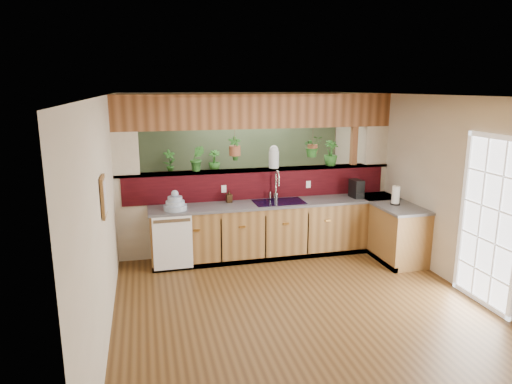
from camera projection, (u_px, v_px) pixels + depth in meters
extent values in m
cube|color=#533719|center=(281.00, 279.00, 6.57)|extent=(4.60, 7.00, 0.01)
cube|color=brown|center=(284.00, 95.00, 5.99)|extent=(4.60, 7.00, 0.01)
cube|color=beige|center=(233.00, 156.00, 9.59)|extent=(4.60, 0.02, 2.60)
cube|color=beige|center=(441.00, 309.00, 2.97)|extent=(4.60, 0.02, 2.60)
cube|color=beige|center=(108.00, 202.00, 5.74)|extent=(0.02, 7.00, 2.60)
cube|color=beige|center=(429.00, 183.00, 6.82)|extent=(0.02, 7.00, 2.60)
cube|color=beige|center=(258.00, 210.00, 7.70)|extent=(4.60, 0.15, 1.35)
cube|color=#38070C|center=(260.00, 185.00, 7.51)|extent=(4.40, 0.02, 0.45)
cube|color=brown|center=(258.00, 170.00, 7.54)|extent=(4.60, 0.21, 0.04)
cube|color=brown|center=(258.00, 111.00, 7.32)|extent=(4.60, 0.15, 0.55)
cube|color=beige|center=(125.00, 154.00, 6.97)|extent=(0.40, 0.15, 0.70)
cube|color=beige|center=(375.00, 146.00, 7.96)|extent=(0.40, 0.15, 0.70)
cube|color=brown|center=(353.00, 170.00, 7.95)|extent=(0.10, 0.10, 2.60)
cube|color=brown|center=(258.00, 170.00, 7.54)|extent=(4.60, 0.21, 0.04)
cube|color=brown|center=(258.00, 111.00, 7.32)|extent=(4.60, 0.15, 0.55)
cube|color=#495E40|center=(234.00, 156.00, 9.57)|extent=(4.55, 0.02, 2.55)
cube|color=brown|center=(279.00, 230.00, 7.45)|extent=(4.10, 0.60, 0.86)
cube|color=#4E4E54|center=(279.00, 203.00, 7.35)|extent=(4.14, 0.64, 0.04)
cube|color=brown|center=(389.00, 230.00, 7.45)|extent=(0.60, 1.48, 0.86)
cube|color=#4E4E54|center=(391.00, 203.00, 7.35)|extent=(0.64, 1.52, 0.04)
cube|color=brown|center=(376.00, 222.00, 7.86)|extent=(0.60, 0.60, 0.86)
cube|color=#4E4E54|center=(377.00, 197.00, 7.76)|extent=(0.64, 0.64, 0.04)
cube|color=black|center=(283.00, 258.00, 7.29)|extent=(4.10, 0.06, 0.08)
cube|color=black|center=(372.00, 254.00, 7.48)|extent=(0.06, 1.48, 0.08)
cube|color=white|center=(173.00, 243.00, 6.75)|extent=(0.58, 0.02, 0.82)
cube|color=#B7B7B2|center=(172.00, 221.00, 6.66)|extent=(0.54, 0.01, 0.05)
cube|color=black|center=(279.00, 203.00, 7.35)|extent=(0.82, 0.50, 0.03)
cube|color=black|center=(268.00, 209.00, 7.33)|extent=(0.34, 0.40, 0.16)
cube|color=black|center=(290.00, 207.00, 7.42)|extent=(0.34, 0.40, 0.16)
cube|color=white|center=(488.00, 224.00, 5.64)|extent=(0.06, 1.02, 2.16)
cube|color=brown|center=(103.00, 197.00, 4.93)|extent=(0.03, 0.35, 0.45)
cube|color=silver|center=(105.00, 197.00, 4.94)|extent=(0.01, 0.27, 0.37)
cylinder|color=#B7B7B2|center=(276.00, 196.00, 7.53)|extent=(0.07, 0.07, 0.11)
cylinder|color=#B7B7B2|center=(276.00, 185.00, 7.48)|extent=(0.03, 0.03, 0.30)
torus|color=#B7B7B2|center=(277.00, 177.00, 7.38)|extent=(0.22, 0.03, 0.22)
cylinder|color=#B7B7B2|center=(279.00, 182.00, 7.31)|extent=(0.03, 0.03, 0.13)
cylinder|color=#B7B7B2|center=(270.00, 195.00, 7.50)|extent=(0.03, 0.03, 0.11)
cylinder|color=#98AAC5|center=(175.00, 207.00, 6.86)|extent=(0.35, 0.35, 0.08)
cylinder|color=#98AAC5|center=(175.00, 203.00, 6.85)|extent=(0.28, 0.28, 0.07)
cylinder|color=#98AAC5|center=(175.00, 199.00, 6.83)|extent=(0.22, 0.22, 0.07)
sphere|color=#98AAC5|center=(175.00, 194.00, 6.81)|extent=(0.11, 0.11, 0.11)
imported|color=#332212|center=(229.00, 196.00, 7.30)|extent=(0.10, 0.10, 0.20)
cube|color=black|center=(356.00, 189.00, 7.61)|extent=(0.16, 0.26, 0.30)
cube|color=black|center=(359.00, 196.00, 7.55)|extent=(0.14, 0.10, 0.10)
cylinder|color=silver|center=(358.00, 193.00, 7.57)|extent=(0.08, 0.08, 0.08)
cylinder|color=black|center=(395.00, 204.00, 7.18)|extent=(0.15, 0.15, 0.02)
cylinder|color=#B7B7B2|center=(396.00, 195.00, 7.15)|extent=(0.02, 0.02, 0.32)
cylinder|color=white|center=(396.00, 195.00, 7.15)|extent=(0.12, 0.12, 0.27)
cylinder|color=silver|center=(274.00, 160.00, 7.57)|extent=(0.17, 0.17, 0.28)
sphere|color=silver|center=(274.00, 150.00, 7.53)|extent=(0.15, 0.15, 0.15)
imported|color=#276322|center=(197.00, 158.00, 7.25)|extent=(0.25, 0.22, 0.41)
imported|color=#276322|center=(331.00, 153.00, 7.79)|extent=(0.26, 0.26, 0.43)
cylinder|color=brown|center=(235.00, 138.00, 7.33)|extent=(0.01, 0.01, 0.29)
cylinder|color=brown|center=(235.00, 151.00, 7.37)|extent=(0.18, 0.18, 0.16)
imported|color=#276322|center=(235.00, 136.00, 7.32)|extent=(0.21, 0.15, 0.39)
cylinder|color=brown|center=(313.00, 136.00, 7.64)|extent=(0.01, 0.01, 0.30)
cylinder|color=brown|center=(312.00, 149.00, 7.69)|extent=(0.17, 0.17, 0.14)
imported|color=#276322|center=(313.00, 136.00, 7.64)|extent=(0.32, 0.28, 0.35)
cube|color=black|center=(195.00, 197.00, 9.33)|extent=(1.63, 0.56, 1.07)
imported|color=#276322|center=(170.00, 161.00, 9.05)|extent=(0.28, 0.23, 0.47)
imported|color=#276322|center=(214.00, 161.00, 9.26)|extent=(0.28, 0.28, 0.43)
imported|color=#276322|center=(268.00, 204.00, 9.17)|extent=(0.79, 0.70, 0.83)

